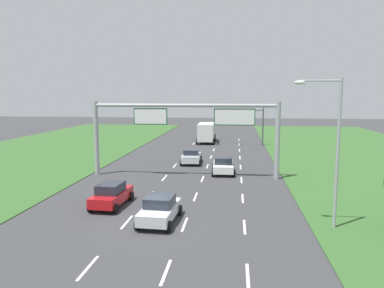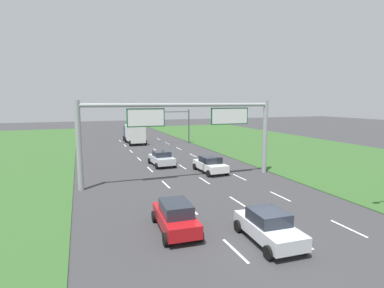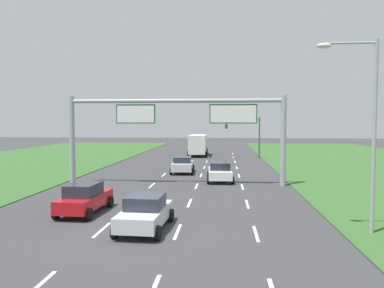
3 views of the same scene
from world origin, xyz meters
TOP-DOWN VIEW (x-y plane):
  - ground_plane at (0.00, 0.00)m, footprint 200.00×200.00m
  - lane_dashes_inner_left at (-1.75, 12.00)m, footprint 0.14×62.40m
  - lane_dashes_inner_right at (1.75, 12.00)m, footprint 0.14×62.40m
  - lane_dashes_slip at (5.25, 12.00)m, footprint 0.14×62.40m
  - car_near_red at (0.22, 0.24)m, footprint 2.24×4.17m
  - car_lead_silver at (-0.14, 19.42)m, footprint 2.32×4.11m
  - car_mid_lane at (3.52, 14.70)m, footprint 2.28×4.39m
  - car_far_ahead at (-3.71, 3.03)m, footprint 2.16×4.24m
  - box_truck at (0.11, 38.21)m, footprint 2.76×8.04m
  - sign_gantry at (0.23, 12.78)m, footprint 17.24×0.44m
  - traffic_light_mast at (6.77, 35.12)m, footprint 4.76×0.49m
  - street_lamp at (9.95, 0.37)m, footprint 2.61×0.32m

SIDE VIEW (x-z plane):
  - ground_plane at x=0.00m, z-range 0.00..0.00m
  - lane_dashes_inner_left at x=-1.75m, z-range 0.00..0.01m
  - lane_dashes_inner_right at x=1.75m, z-range 0.00..0.01m
  - lane_dashes_slip at x=5.25m, z-range 0.00..0.01m
  - car_lead_silver at x=-0.14m, z-range 0.01..1.58m
  - car_near_red at x=0.22m, z-range 0.00..1.59m
  - car_mid_lane at x=3.52m, z-range 0.01..1.59m
  - car_far_ahead at x=-3.71m, z-range 0.01..1.64m
  - box_truck at x=0.11m, z-range 0.14..3.21m
  - traffic_light_mast at x=6.77m, z-range 1.07..6.67m
  - sign_gantry at x=0.23m, z-range 1.41..8.41m
  - street_lamp at x=9.95m, z-range 0.83..9.33m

